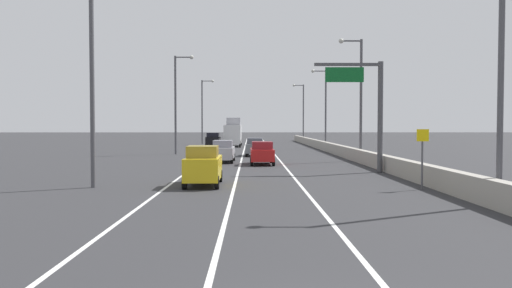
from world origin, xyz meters
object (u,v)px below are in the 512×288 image
at_px(speed_advisory_sign, 422,154).
at_px(box_truck, 233,133).
at_px(lamp_post_right_second, 358,91).
at_px(lamp_post_right_fourth, 302,109).
at_px(overhead_sign_gantry, 370,103).
at_px(lamp_post_right_third, 324,104).
at_px(car_silver_1, 223,151).
at_px(lamp_post_right_near, 495,49).
at_px(car_black_3, 213,140).
at_px(lamp_post_left_near, 97,66).
at_px(car_gray_2, 255,147).
at_px(car_red_0, 262,153).
at_px(car_yellow_4, 203,166).
at_px(lamp_post_left_mid, 178,98).
at_px(lamp_post_left_far, 204,107).

height_order(speed_advisory_sign, box_truck, box_truck).
distance_m(lamp_post_right_second, lamp_post_right_fourth, 50.64).
height_order(overhead_sign_gantry, lamp_post_right_third, lamp_post_right_third).
bearing_deg(speed_advisory_sign, car_silver_1, 119.72).
distance_m(overhead_sign_gantry, lamp_post_right_near, 14.62).
relative_size(overhead_sign_gantry, car_black_3, 1.84).
bearing_deg(lamp_post_right_near, lamp_post_right_fourth, 90.03).
bearing_deg(lamp_post_left_near, box_truck, 84.20).
xyz_separation_m(lamp_post_right_second, lamp_post_right_third, (0.57, 25.32, 0.00)).
bearing_deg(lamp_post_right_fourth, box_truck, -123.06).
bearing_deg(overhead_sign_gantry, car_gray_2, 112.12).
bearing_deg(speed_advisory_sign, lamp_post_right_second, 87.00).
height_order(lamp_post_right_fourth, car_black_3, lamp_post_right_fourth).
height_order(lamp_post_right_third, car_silver_1, lamp_post_right_third).
bearing_deg(lamp_post_right_second, overhead_sign_gantry, -97.91).
distance_m(lamp_post_left_near, box_truck, 51.53).
relative_size(lamp_post_right_near, box_truck, 1.29).
bearing_deg(car_red_0, car_black_3, 101.15).
bearing_deg(car_silver_1, car_gray_2, 72.91).
distance_m(car_silver_1, car_yellow_4, 17.18).
bearing_deg(car_black_3, speed_advisory_sign, -74.01).
height_order(lamp_post_left_near, car_gray_2, lamp_post_left_near).
distance_m(lamp_post_left_mid, lamp_post_left_far, 30.38).
relative_size(lamp_post_left_mid, car_black_3, 2.67).
distance_m(lamp_post_right_fourth, car_red_0, 55.48).
height_order(lamp_post_right_fourth, lamp_post_left_mid, same).
bearing_deg(car_silver_1, car_yellow_4, -90.48).
height_order(lamp_post_right_third, box_truck, lamp_post_right_third).
xyz_separation_m(lamp_post_left_far, car_red_0, (8.89, -45.34, -5.26)).
bearing_deg(lamp_post_right_third, lamp_post_right_near, -90.52).
bearing_deg(lamp_post_left_near, lamp_post_right_fourth, 75.98).
bearing_deg(speed_advisory_sign, lamp_post_left_mid, 117.75).
distance_m(lamp_post_right_second, car_silver_1, 13.10).
relative_size(lamp_post_right_near, lamp_post_right_third, 1.00).
bearing_deg(lamp_post_left_far, car_gray_2, -75.93).
relative_size(lamp_post_right_fourth, car_yellow_4, 2.57).
xyz_separation_m(lamp_post_left_near, box_truck, (5.19, 51.09, -4.21)).
xyz_separation_m(lamp_post_right_third, car_red_0, (-9.21, -29.21, -5.26)).
distance_m(speed_advisory_sign, car_gray_2, 29.34).
distance_m(car_silver_1, car_black_3, 29.56).
distance_m(lamp_post_right_second, car_black_3, 32.22).
relative_size(car_silver_1, box_truck, 0.55).
height_order(lamp_post_right_near, lamp_post_right_fourth, same).
height_order(lamp_post_right_near, car_silver_1, lamp_post_right_near).
height_order(lamp_post_right_second, box_truck, lamp_post_right_second).
bearing_deg(lamp_post_left_mid, lamp_post_left_far, 89.89).
bearing_deg(car_black_3, lamp_post_right_second, -61.97).
bearing_deg(lamp_post_left_far, car_yellow_4, -84.79).
relative_size(lamp_post_right_fourth, car_red_0, 2.44).
height_order(lamp_post_left_near, lamp_post_left_mid, same).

